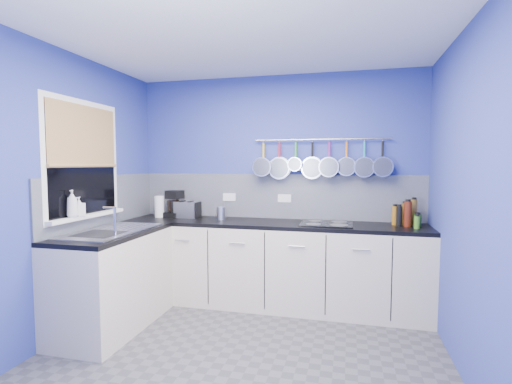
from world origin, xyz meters
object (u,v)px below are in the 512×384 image
at_px(soap_bottle_b, 79,207).
at_px(coffee_maker, 174,204).
at_px(paper_towel, 159,207).
at_px(toaster, 187,210).
at_px(hob, 327,224).
at_px(soap_bottle_a, 72,204).
at_px(canister, 221,213).

height_order(soap_bottle_b, coffee_maker, soap_bottle_b).
distance_m(soap_bottle_b, paper_towel, 1.11).
distance_m(toaster, hob, 1.60).
xyz_separation_m(toaster, hob, (1.59, -0.10, -0.09)).
distance_m(soap_bottle_a, hob, 2.40).
relative_size(paper_towel, toaster, 0.87).
bearing_deg(paper_towel, soap_bottle_a, -99.93).
bearing_deg(canister, hob, -2.01).
height_order(soap_bottle_a, canister, soap_bottle_a).
bearing_deg(hob, soap_bottle_a, -152.37).
distance_m(soap_bottle_b, hob, 2.36).
height_order(toaster, hob, toaster).
height_order(coffee_maker, toaster, coffee_maker).
relative_size(soap_bottle_a, soap_bottle_b, 1.39).
bearing_deg(soap_bottle_a, soap_bottle_b, 90.00).
height_order(soap_bottle_b, canister, soap_bottle_b).
distance_m(soap_bottle_b, coffee_maker, 1.20).
xyz_separation_m(soap_bottle_b, toaster, (0.52, 1.12, -0.14)).
relative_size(soap_bottle_a, toaster, 0.84).
xyz_separation_m(soap_bottle_a, toaster, (0.52, 1.21, -0.18)).
relative_size(canister, hob, 0.27).
bearing_deg(paper_towel, canister, -1.30).
xyz_separation_m(paper_towel, canister, (0.76, -0.02, -0.05)).
relative_size(soap_bottle_a, canister, 1.68).
height_order(soap_bottle_a, soap_bottle_b, soap_bottle_a).
height_order(coffee_maker, hob, coffee_maker).
bearing_deg(toaster, coffee_maker, -179.92).
relative_size(paper_towel, coffee_maker, 0.80).
distance_m(canister, hob, 1.16).
bearing_deg(canister, soap_bottle_b, -132.16).
bearing_deg(soap_bottle_b, canister, 47.84).
bearing_deg(coffee_maker, soap_bottle_b, -95.75).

